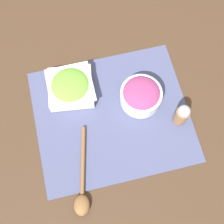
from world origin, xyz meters
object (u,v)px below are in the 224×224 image
(lettuce_bowl, at_px, (71,87))
(pepper_shaker, at_px, (182,114))
(wooden_spoon, at_px, (82,191))
(onion_bowl, at_px, (141,95))

(lettuce_bowl, height_order, pepper_shaker, pepper_shaker)
(pepper_shaker, bearing_deg, lettuce_bowl, 150.17)
(lettuce_bowl, distance_m, wooden_spoon, 0.32)
(onion_bowl, height_order, wooden_spoon, onion_bowl)
(onion_bowl, distance_m, pepper_shaker, 0.14)
(lettuce_bowl, bearing_deg, pepper_shaker, -29.83)
(lettuce_bowl, relative_size, onion_bowl, 1.19)
(onion_bowl, distance_m, wooden_spoon, 0.33)
(pepper_shaker, bearing_deg, wooden_spoon, -157.01)
(lettuce_bowl, xyz_separation_m, onion_bowl, (0.20, -0.08, 0.01))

